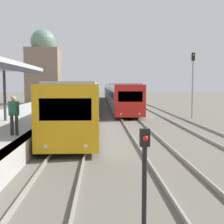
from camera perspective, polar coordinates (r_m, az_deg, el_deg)
name	(u,v)px	position (r m, az deg, el deg)	size (l,w,h in m)	color
person_on_platform	(14,112)	(13.79, -17.54, -0.05)	(0.40, 0.40, 1.66)	#2D2D33
train_near	(90,93)	(46.90, -3.99, 3.49)	(2.66, 69.13, 3.16)	gold
train_far	(115,93)	(49.88, 0.62, 3.57)	(2.64, 47.97, 3.13)	red
signal_post_near	(144,170)	(6.42, 5.96, -10.44)	(0.20, 0.21, 2.15)	black
signal_mast_far	(193,78)	(28.83, 14.55, 6.05)	(0.28, 0.29, 5.83)	gray
distant_domed_building	(44,69)	(50.14, -12.39, 7.65)	(4.98, 4.98, 11.53)	#89705B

